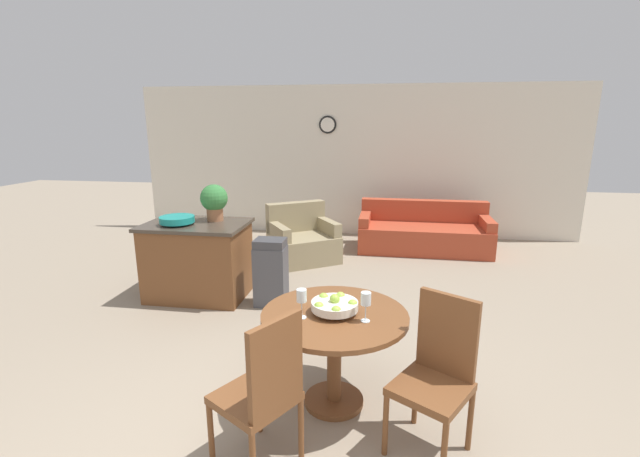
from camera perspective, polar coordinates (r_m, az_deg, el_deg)
wall_back at (r=7.93m, az=4.49°, el=8.89°), size 8.00×0.09×2.70m
dining_table at (r=3.16m, az=1.93°, el=-13.90°), size 1.05×1.05×0.73m
dining_chair_near_left at (r=2.65m, az=-7.52°, el=-20.39°), size 0.58×0.58×1.01m
dining_chair_near_right at (r=2.89m, az=15.40°, el=-17.63°), size 0.58×0.58×1.01m
fruit_bowl at (r=3.06m, az=1.96°, el=-10.16°), size 0.33×0.33×0.14m
wine_glass_left at (r=2.96m, az=-2.47°, el=-9.10°), size 0.07×0.07×0.21m
wine_glass_right at (r=2.92m, az=6.14°, el=-9.46°), size 0.07×0.07×0.21m
kitchen_island at (r=5.30m, az=-15.94°, el=-4.03°), size 1.18×0.81×0.90m
teal_bowl at (r=5.15m, az=-18.52°, el=1.14°), size 0.39×0.39×0.10m
potted_plant at (r=5.21m, az=-13.93°, el=3.67°), size 0.32×0.32×0.43m
trash_bin at (r=4.91m, az=-6.57°, el=-5.85°), size 0.35×0.28×0.78m
couch at (r=7.21m, az=13.64°, el=-0.65°), size 2.09×0.93×0.78m
armchair at (r=6.48m, az=-2.35°, el=-1.77°), size 1.21×1.18×0.85m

